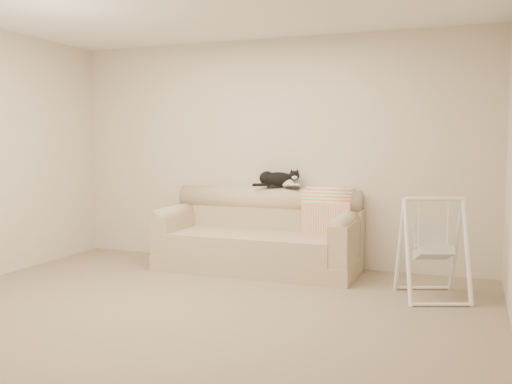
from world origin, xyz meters
TOP-DOWN VIEW (x-y plane):
  - ground_plane at (0.00, 0.00)m, footprint 5.00×5.00m
  - room_shell at (0.00, 0.00)m, footprint 5.04×4.04m
  - sofa at (-0.01, 1.62)m, footprint 2.20×0.93m
  - remote_a at (0.08, 1.85)m, footprint 0.18×0.12m
  - remote_b at (0.31, 1.81)m, footprint 0.18×0.10m
  - tuxedo_cat at (0.12, 1.85)m, footprint 0.53×0.31m
  - throw_blanket at (0.72, 1.84)m, footprint 0.54×0.38m
  - baby_swing at (1.87, 1.06)m, footprint 0.74×0.76m

SIDE VIEW (x-z plane):
  - ground_plane at x=0.00m, z-range 0.00..0.00m
  - sofa at x=-0.01m, z-range -0.10..0.80m
  - baby_swing at x=1.87m, z-range 0.00..0.93m
  - throw_blanket at x=0.72m, z-range 0.44..1.01m
  - remote_b at x=0.31m, z-range 0.90..0.92m
  - remote_a at x=0.08m, z-range 0.90..0.92m
  - tuxedo_cat at x=0.12m, z-range 0.89..1.11m
  - room_shell at x=0.00m, z-range 0.23..2.83m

